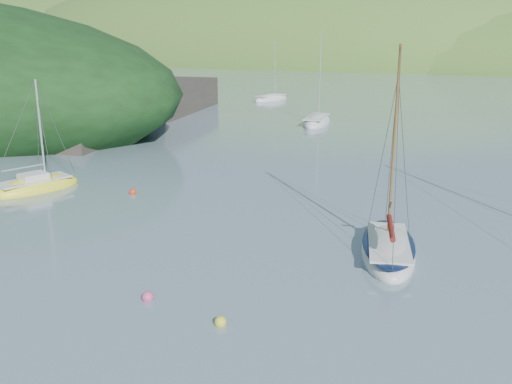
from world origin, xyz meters
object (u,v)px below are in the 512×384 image
at_px(distant_sloop_a, 317,123).
at_px(daysailer_white, 388,250).
at_px(sailboat_yellow, 36,187).
at_px(distant_sloop_c, 271,99).

bearing_deg(distant_sloop_a, daysailer_white, -73.31).
distance_m(sailboat_yellow, distant_sloop_c, 48.86).
bearing_deg(daysailer_white, distant_sloop_c, 103.75).
distance_m(daysailer_white, distant_sloop_a, 36.31).
height_order(daysailer_white, sailboat_yellow, daysailer_white).
bearing_deg(daysailer_white, sailboat_yellow, 161.59).
relative_size(distant_sloop_a, distant_sloop_c, 1.15).
relative_size(daysailer_white, distant_sloop_a, 0.98).
bearing_deg(distant_sloop_c, sailboat_yellow, -64.23).
distance_m(sailboat_yellow, distant_sloop_a, 32.74).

